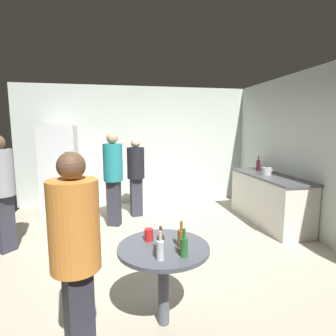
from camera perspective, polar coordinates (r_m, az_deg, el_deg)
The scene contains 17 objects.
ground_plane at distance 4.17m, azimuth -3.47°, elevation -17.21°, with size 5.20×5.20×0.10m, color #B2A893.
wall_back at distance 6.39m, azimuth -6.61°, elevation 4.72°, with size 5.32×0.06×2.70m, color beige.
wall_side_right at distance 4.87m, azimuth 28.82°, elevation 2.63°, with size 0.06×5.20×2.70m, color beige.
refrigerator at distance 6.11m, azimuth -21.85°, elevation -0.24°, with size 0.70×0.68×1.80m.
kitchen_counter at distance 5.39m, azimuth 20.37°, elevation -6.10°, with size 0.64×1.93×0.90m.
kettle at distance 5.29m, azimuth 20.05°, elevation -0.60°, with size 0.24×0.17×0.18m.
wine_bottle_on_counter at distance 5.72m, azimuth 18.48°, elevation 0.59°, with size 0.08×0.08×0.31m.
foreground_table at distance 2.49m, azimuth -0.94°, elevation -18.30°, with size 0.80×0.80×0.73m.
beer_bottle_amber at distance 2.40m, azimuth 2.81°, elevation -14.41°, with size 0.06×0.06×0.23m.
beer_bottle_brown at distance 2.28m, azimuth -1.54°, elevation -15.63°, with size 0.06×0.06×0.23m.
beer_bottle_green at distance 2.24m, azimuth 3.39°, elevation -16.15°, with size 0.06×0.06×0.23m.
beer_bottle_clear at distance 2.18m, azimuth -1.63°, elevation -16.75°, with size 0.06×0.06×0.23m.
plastic_cup_red at distance 2.53m, azimuth -4.05°, elevation -13.84°, with size 0.08×0.08×0.11m, color red.
person_in_orange_shirt at distance 2.03m, azimuth -18.90°, elevation -15.75°, with size 0.44×0.44×1.60m.
person_in_gray_shirt at distance 4.42m, azimuth -31.70°, elevation -3.05°, with size 0.48×0.48×1.66m.
person_in_black_shirt at distance 5.38m, azimuth -6.78°, elevation -0.68°, with size 0.39×0.39×1.56m.
person_in_teal_shirt at distance 4.89m, azimuth -11.49°, elevation -0.84°, with size 0.44×0.44×1.68m.
Camera 1 is at (-0.47, -3.73, 1.74)m, focal length 28.95 mm.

